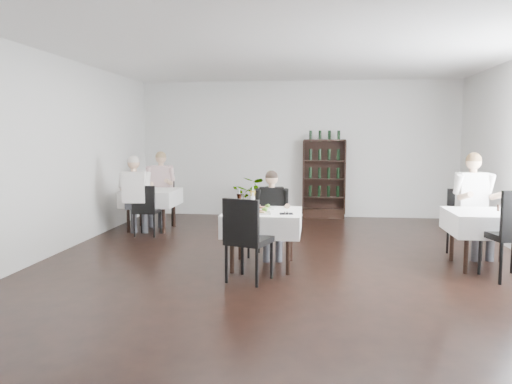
# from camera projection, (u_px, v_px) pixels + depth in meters

# --- Properties ---
(room_shell) EXTENTS (9.00, 9.00, 9.00)m
(room_shell) POSITION_uv_depth(u_px,v_px,m) (285.00, 157.00, 6.64)
(room_shell) COLOR black
(room_shell) RESTS_ON ground
(wine_shelf) EXTENTS (0.90, 0.28, 1.75)m
(wine_shelf) POSITION_uv_depth(u_px,v_px,m) (324.00, 179.00, 10.91)
(wine_shelf) COLOR black
(wine_shelf) RESTS_ON ground
(main_table) EXTENTS (1.03, 1.03, 0.77)m
(main_table) POSITION_uv_depth(u_px,v_px,m) (263.00, 222.00, 6.77)
(main_table) COLOR black
(main_table) RESTS_ON ground
(left_table) EXTENTS (0.98, 0.98, 0.77)m
(left_table) POSITION_uv_depth(u_px,v_px,m) (151.00, 197.00, 9.52)
(left_table) COLOR black
(left_table) RESTS_ON ground
(right_table) EXTENTS (0.98, 0.98, 0.77)m
(right_table) POSITION_uv_depth(u_px,v_px,m) (486.00, 223.00, 6.72)
(right_table) COLOR black
(right_table) RESTS_ON ground
(potted_tree) EXTENTS (0.99, 0.91, 0.91)m
(potted_tree) POSITION_uv_depth(u_px,v_px,m) (253.00, 197.00, 10.90)
(potted_tree) COLOR #20591E
(potted_tree) RESTS_ON ground
(main_chair_far) EXTENTS (0.54, 0.54, 0.94)m
(main_chair_far) POSITION_uv_depth(u_px,v_px,m) (267.00, 220.00, 7.43)
(main_chair_far) COLOR black
(main_chair_far) RESTS_ON ground
(main_chair_near) EXTENTS (0.61, 0.61, 1.04)m
(main_chair_near) POSITION_uv_depth(u_px,v_px,m) (246.00, 235.00, 6.03)
(main_chair_near) COLOR black
(main_chair_near) RESTS_ON ground
(left_chair_far) EXTENTS (0.56, 0.57, 1.03)m
(left_chair_far) POSITION_uv_depth(u_px,v_px,m) (163.00, 195.00, 10.16)
(left_chair_far) COLOR black
(left_chair_far) RESTS_ON ground
(left_chair_near) EXTENTS (0.43, 0.43, 0.92)m
(left_chair_near) POSITION_uv_depth(u_px,v_px,m) (146.00, 207.00, 8.89)
(left_chair_near) COLOR black
(left_chair_near) RESTS_ON ground
(right_chair_far) EXTENTS (0.49, 0.49, 0.99)m
(right_chair_far) POSITION_uv_depth(u_px,v_px,m) (464.00, 218.00, 7.41)
(right_chair_far) COLOR black
(right_chair_far) RESTS_ON ground
(diner_main) EXTENTS (0.51, 0.53, 1.29)m
(diner_main) POSITION_uv_depth(u_px,v_px,m) (272.00, 208.00, 7.27)
(diner_main) COLOR #3B3C42
(diner_main) RESTS_ON ground
(diner_left_far) EXTENTS (0.56, 0.56, 1.49)m
(diner_left_far) POSITION_uv_depth(u_px,v_px,m) (160.00, 183.00, 9.99)
(diner_left_far) COLOR #3B3C42
(diner_left_far) RESTS_ON ground
(diner_left_near) EXTENTS (0.58, 0.60, 1.45)m
(diner_left_near) POSITION_uv_depth(u_px,v_px,m) (135.00, 189.00, 8.88)
(diner_left_near) COLOR #3B3C42
(diner_left_near) RESTS_ON ground
(diner_right_far) EXTENTS (0.63, 0.66, 1.54)m
(diner_right_far) POSITION_uv_depth(u_px,v_px,m) (475.00, 197.00, 7.35)
(diner_right_far) COLOR #3B3C42
(diner_right_far) RESTS_ON ground
(plate_far) EXTENTS (0.28, 0.28, 0.07)m
(plate_far) POSITION_uv_depth(u_px,v_px,m) (265.00, 208.00, 6.95)
(plate_far) COLOR white
(plate_far) RESTS_ON main_table
(plate_near) EXTENTS (0.30, 0.30, 0.08)m
(plate_near) POSITION_uv_depth(u_px,v_px,m) (261.00, 212.00, 6.55)
(plate_near) COLOR white
(plate_near) RESTS_ON main_table
(pilsner_dark) EXTENTS (0.07, 0.07, 0.30)m
(pilsner_dark) POSITION_uv_depth(u_px,v_px,m) (239.00, 202.00, 6.71)
(pilsner_dark) COLOR black
(pilsner_dark) RESTS_ON main_table
(pilsner_lager) EXTENTS (0.08, 0.08, 0.33)m
(pilsner_lager) POSITION_uv_depth(u_px,v_px,m) (253.00, 200.00, 6.87)
(pilsner_lager) COLOR gold
(pilsner_lager) RESTS_ON main_table
(coke_bottle) EXTENTS (0.06, 0.06, 0.25)m
(coke_bottle) POSITION_uv_depth(u_px,v_px,m) (253.00, 204.00, 6.75)
(coke_bottle) COLOR silver
(coke_bottle) RESTS_ON main_table
(napkin_cutlery) EXTENTS (0.19, 0.19, 0.02)m
(napkin_cutlery) POSITION_uv_depth(u_px,v_px,m) (286.00, 213.00, 6.51)
(napkin_cutlery) COLOR black
(napkin_cutlery) RESTS_ON main_table
(pepper_mill) EXTENTS (0.03, 0.03, 0.09)m
(pepper_mill) POSITION_uv_depth(u_px,v_px,m) (498.00, 208.00, 6.76)
(pepper_mill) COLOR black
(pepper_mill) RESTS_ON right_table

